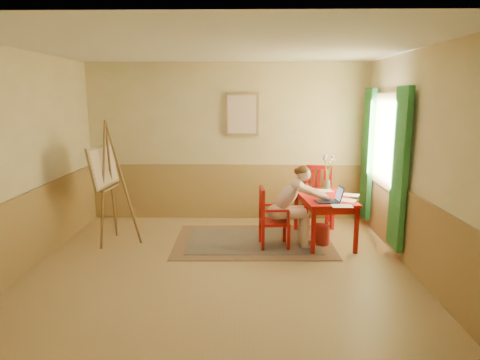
{
  "coord_description": "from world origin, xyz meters",
  "views": [
    {
      "loc": [
        0.36,
        -5.31,
        2.22
      ],
      "look_at": [
        0.25,
        0.55,
        1.05
      ],
      "focal_mm": 31.64,
      "sensor_mm": 36.0,
      "label": 1
    }
  ],
  "objects_px": {
    "chair_left": "(271,218)",
    "laptop": "(331,199)",
    "easel": "(106,171)",
    "chair_back": "(317,195)",
    "table": "(325,202)",
    "figure": "(292,203)"
  },
  "relations": [
    {
      "from": "chair_left",
      "to": "laptop",
      "type": "bearing_deg",
      "value": -6.26
    },
    {
      "from": "easel",
      "to": "chair_back",
      "type": "bearing_deg",
      "value": 17.15
    },
    {
      "from": "chair_left",
      "to": "chair_back",
      "type": "relative_size",
      "value": 0.89
    },
    {
      "from": "chair_left",
      "to": "table",
      "type": "bearing_deg",
      "value": 18.43
    },
    {
      "from": "chair_back",
      "to": "laptop",
      "type": "xyz_separation_m",
      "value": [
        -0.02,
        -1.3,
        0.26
      ]
    },
    {
      "from": "table",
      "to": "chair_back",
      "type": "xyz_separation_m",
      "value": [
        0.04,
        0.93,
        -0.12
      ]
    },
    {
      "from": "figure",
      "to": "table",
      "type": "bearing_deg",
      "value": 26.02
    },
    {
      "from": "chair_left",
      "to": "laptop",
      "type": "distance_m",
      "value": 0.91
    },
    {
      "from": "figure",
      "to": "easel",
      "type": "distance_m",
      "value": 2.82
    },
    {
      "from": "table",
      "to": "easel",
      "type": "relative_size",
      "value": 0.68
    },
    {
      "from": "chair_back",
      "to": "easel",
      "type": "relative_size",
      "value": 0.54
    },
    {
      "from": "chair_left",
      "to": "figure",
      "type": "distance_m",
      "value": 0.38
    },
    {
      "from": "laptop",
      "to": "chair_back",
      "type": "bearing_deg",
      "value": 89.09
    },
    {
      "from": "table",
      "to": "easel",
      "type": "xyz_separation_m",
      "value": [
        -3.3,
        -0.1,
        0.48
      ]
    },
    {
      "from": "table",
      "to": "chair_left",
      "type": "distance_m",
      "value": 0.89
    },
    {
      "from": "table",
      "to": "chair_left",
      "type": "height_order",
      "value": "chair_left"
    },
    {
      "from": "chair_left",
      "to": "figure",
      "type": "height_order",
      "value": "figure"
    },
    {
      "from": "table",
      "to": "easel",
      "type": "height_order",
      "value": "easel"
    },
    {
      "from": "chair_left",
      "to": "chair_back",
      "type": "bearing_deg",
      "value": 54.14
    },
    {
      "from": "table",
      "to": "chair_left",
      "type": "xyz_separation_m",
      "value": [
        -0.83,
        -0.28,
        -0.18
      ]
    },
    {
      "from": "chair_left",
      "to": "chair_back",
      "type": "height_order",
      "value": "chair_back"
    },
    {
      "from": "table",
      "to": "chair_left",
      "type": "bearing_deg",
      "value": -161.57
    }
  ]
}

